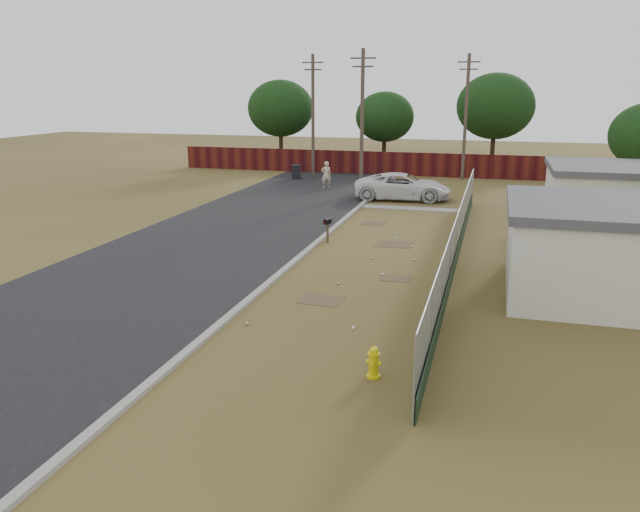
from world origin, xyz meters
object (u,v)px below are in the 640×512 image
(mailbox, at_px, (327,223))
(trash_bin, at_px, (296,172))
(pickup_truck, at_px, (403,186))
(pedestrian, at_px, (326,175))
(fire_hydrant, at_px, (374,362))

(mailbox, xyz_separation_m, trash_bin, (-7.42, 18.54, -0.35))
(pickup_truck, xyz_separation_m, trash_bin, (-9.00, 6.69, -0.28))
(mailbox, distance_m, pedestrian, 15.23)
(fire_hydrant, relative_size, pedestrian, 0.44)
(pickup_truck, height_order, pedestrian, pedestrian)
(fire_hydrant, height_order, pedestrian, pedestrian)
(mailbox, relative_size, pickup_truck, 0.19)
(mailbox, bearing_deg, trash_bin, 111.81)
(mailbox, height_order, trash_bin, mailbox)
(fire_hydrant, xyz_separation_m, mailbox, (-4.51, 12.51, 0.50))
(mailbox, height_order, pickup_truck, pickup_truck)
(pedestrian, bearing_deg, pickup_truck, 131.58)
(pickup_truck, bearing_deg, mailbox, 167.45)
(fire_hydrant, distance_m, trash_bin, 33.26)
(fire_hydrant, height_order, trash_bin, trash_bin)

